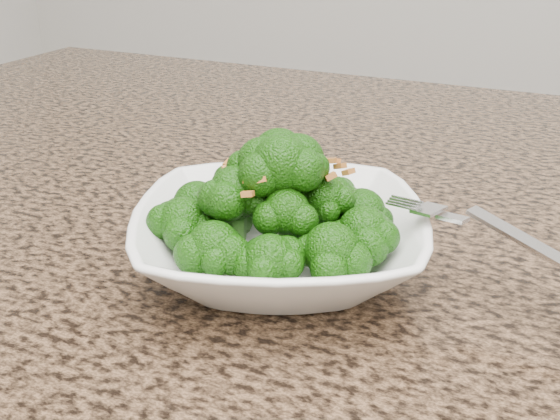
% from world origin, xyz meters
% --- Properties ---
extents(granite_counter, '(1.64, 1.04, 0.03)m').
position_xyz_m(granite_counter, '(0.00, 0.30, 0.89)').
color(granite_counter, brown).
rests_on(granite_counter, cabinet).
extents(bowl, '(0.28, 0.28, 0.05)m').
position_xyz_m(bowl, '(-0.09, 0.18, 0.93)').
color(bowl, white).
rests_on(bowl, granite_counter).
extents(broccoli_pile, '(0.18, 0.18, 0.07)m').
position_xyz_m(broccoli_pile, '(-0.09, 0.18, 0.99)').
color(broccoli_pile, '#164D08').
rests_on(broccoli_pile, bowl).
extents(garlic_topping, '(0.11, 0.11, 0.01)m').
position_xyz_m(garlic_topping, '(-0.09, 0.18, 1.02)').
color(garlic_topping, '#BE732E').
rests_on(garlic_topping, broccoli_pile).
extents(fork, '(0.17, 0.09, 0.01)m').
position_xyz_m(fork, '(0.03, 0.21, 0.96)').
color(fork, silver).
rests_on(fork, bowl).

